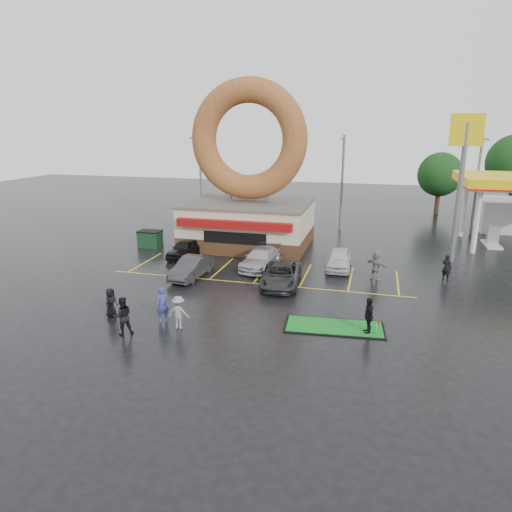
% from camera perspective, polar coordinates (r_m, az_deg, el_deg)
% --- Properties ---
extents(ground, '(120.00, 120.00, 0.00)m').
position_cam_1_polar(ground, '(26.31, -2.31, -5.80)').
color(ground, black).
rests_on(ground, ground).
extents(donut_shop, '(10.20, 8.70, 13.50)m').
position_cam_1_polar(donut_shop, '(38.11, -0.94, 7.95)').
color(donut_shop, '#472B19').
rests_on(donut_shop, ground).
extents(shell_sign, '(2.20, 0.36, 10.60)m').
position_cam_1_polar(shell_sign, '(35.87, 24.47, 10.76)').
color(shell_sign, slate).
rests_on(shell_sign, ground).
extents(streetlight_left, '(0.40, 2.21, 9.00)m').
position_cam_1_polar(streetlight_left, '(46.85, -6.96, 9.71)').
color(streetlight_left, slate).
rests_on(streetlight_left, ground).
extents(streetlight_mid, '(0.40, 2.21, 9.00)m').
position_cam_1_polar(streetlight_mid, '(44.65, 10.71, 9.26)').
color(streetlight_mid, slate).
rests_on(streetlight_mid, ground).
extents(streetlight_right, '(0.40, 2.21, 9.00)m').
position_cam_1_polar(streetlight_right, '(46.35, 25.91, 8.19)').
color(streetlight_right, slate).
rests_on(streetlight_right, ground).
extents(tree_far_d, '(4.90, 4.90, 7.00)m').
position_cam_1_polar(tree_far_d, '(55.98, 22.02, 9.42)').
color(tree_far_d, '#332114').
rests_on(tree_far_d, ground).
extents(car_black, '(1.81, 4.02, 1.34)m').
position_cam_1_polar(car_black, '(35.51, -8.91, 0.92)').
color(car_black, black).
rests_on(car_black, ground).
extents(car_dgrey, '(1.80, 4.31, 1.39)m').
position_cam_1_polar(car_dgrey, '(30.59, -8.07, -1.44)').
color(car_dgrey, '#2F3032').
rests_on(car_dgrey, ground).
extents(car_silver, '(2.42, 5.02, 1.41)m').
position_cam_1_polar(car_silver, '(32.35, 0.62, -0.29)').
color(car_silver, '#B5B5BA').
rests_on(car_silver, ground).
extents(car_grey, '(2.64, 5.05, 1.36)m').
position_cam_1_polar(car_grey, '(28.84, 3.18, -2.40)').
color(car_grey, '#2C2C2E').
rests_on(car_grey, ground).
extents(car_white, '(1.78, 4.20, 1.42)m').
position_cam_1_polar(car_white, '(32.68, 10.34, -0.38)').
color(car_white, silver).
rests_on(car_white, ground).
extents(person_blue, '(0.80, 0.76, 1.84)m').
position_cam_1_polar(person_blue, '(23.97, -11.58, -5.98)').
color(person_blue, navy).
rests_on(person_blue, ground).
extents(person_blackjkt, '(1.18, 1.14, 1.91)m').
position_cam_1_polar(person_blackjkt, '(22.97, -16.33, -7.21)').
color(person_blackjkt, black).
rests_on(person_blackjkt, ground).
extents(person_hoodie, '(1.11, 0.66, 1.70)m').
position_cam_1_polar(person_hoodie, '(23.04, -9.65, -6.98)').
color(person_hoodie, gray).
rests_on(person_hoodie, ground).
extents(person_bystander, '(0.63, 0.84, 1.57)m').
position_cam_1_polar(person_bystander, '(25.32, -17.69, -5.55)').
color(person_bystander, black).
rests_on(person_bystander, ground).
extents(person_cameraman, '(0.70, 1.16, 1.84)m').
position_cam_1_polar(person_cameraman, '(22.82, 13.89, -7.27)').
color(person_cameraman, black).
rests_on(person_cameraman, ground).
extents(person_walker_near, '(1.78, 1.61, 1.97)m').
position_cam_1_polar(person_walker_near, '(30.86, 14.78, -1.09)').
color(person_walker_near, gray).
rests_on(person_walker_near, ground).
extents(person_walker_far, '(0.76, 0.70, 1.75)m').
position_cam_1_polar(person_walker_far, '(32.18, 22.72, -1.33)').
color(person_walker_far, black).
rests_on(person_walker_far, ground).
extents(dumpster, '(1.80, 1.21, 1.30)m').
position_cam_1_polar(dumpster, '(39.11, -13.10, 2.05)').
color(dumpster, '#173D21').
rests_on(dumpster, ground).
extents(putting_green, '(5.11, 2.56, 0.62)m').
position_cam_1_polar(putting_green, '(23.46, 9.75, -8.71)').
color(putting_green, black).
rests_on(putting_green, ground).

